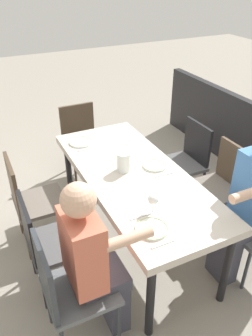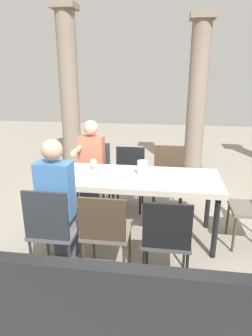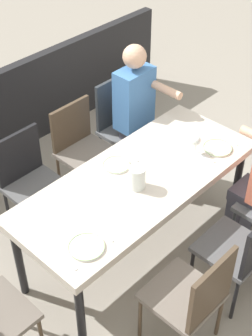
% 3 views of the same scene
% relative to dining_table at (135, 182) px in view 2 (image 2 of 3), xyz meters
% --- Properties ---
extents(ground_plane, '(16.00, 16.00, 0.00)m').
position_rel_dining_table_xyz_m(ground_plane, '(0.00, 0.00, -0.70)').
color(ground_plane, gray).
extents(dining_table, '(1.94, 0.81, 0.77)m').
position_rel_dining_table_xyz_m(dining_table, '(0.00, 0.00, 0.00)').
color(dining_table, beige).
rests_on(dining_table, ground).
extents(chair_west_north, '(0.44, 0.44, 0.92)m').
position_rel_dining_table_xyz_m(chair_west_north, '(-0.70, 0.82, -0.17)').
color(chair_west_north, '#5B5E61').
rests_on(chair_west_north, ground).
extents(chair_west_south, '(0.44, 0.44, 0.93)m').
position_rel_dining_table_xyz_m(chair_west_south, '(-0.70, -0.83, -0.18)').
color(chair_west_south, '#5B5E61').
rests_on(chair_west_south, ground).
extents(chair_mid_north, '(0.44, 0.44, 0.87)m').
position_rel_dining_table_xyz_m(chair_mid_north, '(-0.18, 0.82, -0.20)').
color(chair_mid_north, '#4F4F50').
rests_on(chair_mid_north, ground).
extents(chair_mid_south, '(0.44, 0.44, 0.90)m').
position_rel_dining_table_xyz_m(chair_mid_south, '(-0.18, -0.82, -0.17)').
color(chair_mid_south, '#6A6158').
rests_on(chair_mid_south, ground).
extents(chair_east_north, '(0.44, 0.44, 0.91)m').
position_rel_dining_table_xyz_m(chair_east_north, '(0.38, 0.83, -0.18)').
color(chair_east_north, '#6A6158').
rests_on(chair_east_north, ground).
extents(chair_east_south, '(0.44, 0.44, 0.89)m').
position_rel_dining_table_xyz_m(chair_east_south, '(0.38, -0.83, -0.19)').
color(chair_east_south, '#4F4F50').
rests_on(chair_east_south, ground).
extents(diner_woman_green, '(0.35, 0.49, 1.34)m').
position_rel_dining_table_xyz_m(diner_woman_green, '(-0.70, -0.62, 0.01)').
color(diner_woman_green, '#3F3F4C').
rests_on(diner_woman_green, ground).
extents(diner_man_white, '(0.35, 0.49, 1.29)m').
position_rel_dining_table_xyz_m(diner_man_white, '(-0.70, 0.64, -0.01)').
color(diner_man_white, '#3F3F4C').
rests_on(diner_man_white, ground).
extents(stone_column_near, '(0.45, 0.45, 3.04)m').
position_rel_dining_table_xyz_m(stone_column_near, '(-1.51, 2.28, 0.79)').
color(stone_column_near, gray).
rests_on(stone_column_near, ground).
extents(stone_column_centre, '(0.43, 0.43, 2.83)m').
position_rel_dining_table_xyz_m(stone_column_centre, '(0.83, 2.28, 0.69)').
color(stone_column_centre, gray).
rests_on(stone_column_centre, ground).
extents(patio_railing, '(4.34, 0.10, 0.90)m').
position_rel_dining_table_xyz_m(patio_railing, '(0.00, -1.83, -0.25)').
color(patio_railing, black).
rests_on(patio_railing, ground).
extents(plate_0, '(0.22, 0.22, 0.02)m').
position_rel_dining_table_xyz_m(plate_0, '(-0.68, 0.22, 0.08)').
color(plate_0, white).
rests_on(plate_0, dining_table).
extents(wine_glass_0, '(0.08, 0.08, 0.15)m').
position_rel_dining_table_xyz_m(wine_glass_0, '(-0.52, 0.12, 0.18)').
color(wine_glass_0, white).
rests_on(wine_glass_0, dining_table).
extents(fork_0, '(0.02, 0.17, 0.01)m').
position_rel_dining_table_xyz_m(fork_0, '(-0.83, 0.22, 0.07)').
color(fork_0, silver).
rests_on(fork_0, dining_table).
extents(spoon_0, '(0.02, 0.17, 0.01)m').
position_rel_dining_table_xyz_m(spoon_0, '(-0.53, 0.22, 0.07)').
color(spoon_0, silver).
rests_on(spoon_0, dining_table).
extents(plate_1, '(0.21, 0.21, 0.02)m').
position_rel_dining_table_xyz_m(plate_1, '(0.01, -0.21, 0.08)').
color(plate_1, white).
rests_on(plate_1, dining_table).
extents(fork_1, '(0.03, 0.17, 0.01)m').
position_rel_dining_table_xyz_m(fork_1, '(-0.14, -0.21, 0.07)').
color(fork_1, silver).
rests_on(fork_1, dining_table).
extents(spoon_1, '(0.03, 0.17, 0.01)m').
position_rel_dining_table_xyz_m(spoon_1, '(0.16, -0.21, 0.07)').
color(spoon_1, silver).
rests_on(spoon_1, dining_table).
extents(plate_2, '(0.23, 0.23, 0.02)m').
position_rel_dining_table_xyz_m(plate_2, '(0.71, 0.22, 0.08)').
color(plate_2, white).
rests_on(plate_2, dining_table).
extents(fork_2, '(0.02, 0.17, 0.01)m').
position_rel_dining_table_xyz_m(fork_2, '(0.56, 0.22, 0.07)').
color(fork_2, silver).
rests_on(fork_2, dining_table).
extents(spoon_2, '(0.03, 0.17, 0.01)m').
position_rel_dining_table_xyz_m(spoon_2, '(0.86, 0.22, 0.07)').
color(spoon_2, silver).
rests_on(spoon_2, dining_table).
extents(water_pitcher, '(0.12, 0.12, 0.17)m').
position_rel_dining_table_xyz_m(water_pitcher, '(0.08, 0.06, 0.14)').
color(water_pitcher, white).
rests_on(water_pitcher, dining_table).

